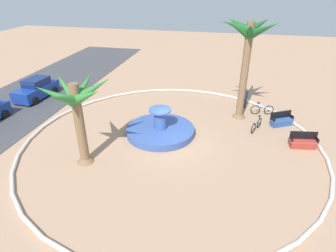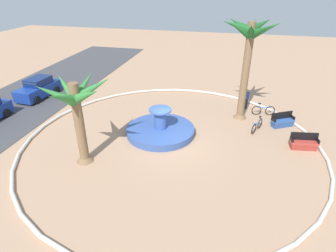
% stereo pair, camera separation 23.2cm
% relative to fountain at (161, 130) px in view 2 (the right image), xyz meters
% --- Properties ---
extents(ground_plane, '(80.00, 80.00, 0.00)m').
position_rel_fountain_xyz_m(ground_plane, '(-0.93, -0.94, -0.28)').
color(ground_plane, tan).
extents(plaza_curb, '(18.21, 18.21, 0.20)m').
position_rel_fountain_xyz_m(plaza_curb, '(-0.93, -0.94, -0.18)').
color(plaza_curb, silver).
rests_on(plaza_curb, ground).
extents(fountain, '(4.46, 4.46, 1.80)m').
position_rel_fountain_xyz_m(fountain, '(0.00, 0.00, 0.00)').
color(fountain, '#38569E').
rests_on(fountain, ground).
extents(palm_tree_near_fountain, '(3.71, 3.77, 6.99)m').
position_rel_fountain_xyz_m(palm_tree_near_fountain, '(3.69, -5.04, 4.91)').
color(palm_tree_near_fountain, brown).
rests_on(palm_tree_near_fountain, ground).
extents(palm_tree_by_curb, '(3.87, 3.67, 4.86)m').
position_rel_fountain_xyz_m(palm_tree_by_curb, '(-3.92, 3.35, 3.13)').
color(palm_tree_by_curb, brown).
rests_on(palm_tree_by_curb, ground).
extents(bench_east, '(1.21, 1.64, 1.00)m').
position_rel_fountain_xyz_m(bench_east, '(2.98, -7.91, 0.07)').
color(bench_east, '#335BA8').
rests_on(bench_east, ground).
extents(bench_west, '(0.72, 1.66, 1.00)m').
position_rel_fountain_xyz_m(bench_west, '(0.24, -8.82, 0.07)').
color(bench_west, '#B73D33').
rests_on(bench_west, ground).
extents(bicycle_red_frame, '(0.47, 1.71, 0.94)m').
position_rel_fountain_xyz_m(bicycle_red_frame, '(4.58, -6.73, 0.10)').
color(bicycle_red_frame, black).
rests_on(bicycle_red_frame, ground).
extents(bicycle_by_lamppost, '(1.58, 0.79, 0.94)m').
position_rel_fountain_xyz_m(bicycle_by_lamppost, '(1.90, -6.18, 0.10)').
color(bicycle_by_lamppost, black).
rests_on(bicycle_by_lamppost, ground).
extents(person_cyclist_helmet, '(0.40, 0.40, 1.60)m').
position_rel_fountain_xyz_m(person_cyclist_helmet, '(5.48, -5.46, 0.61)').
color(person_cyclist_helmet, '#33333D').
rests_on(person_cyclist_helmet, ground).
extents(parked_car_second, '(4.12, 2.15, 1.67)m').
position_rel_fountain_xyz_m(parked_car_second, '(3.83, 11.77, 0.50)').
color(parked_car_second, navy).
rests_on(parked_car_second, ground).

